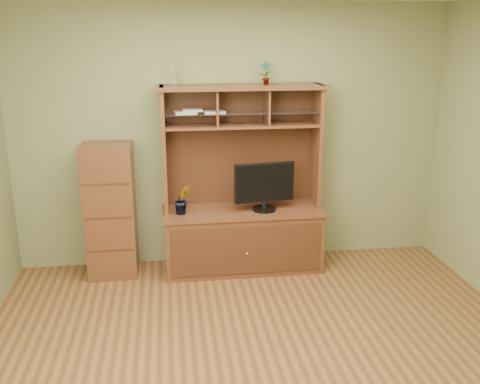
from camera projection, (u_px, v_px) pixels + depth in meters
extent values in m
cube|color=#533317|center=(265.00, 363.00, 4.05)|extent=(4.50, 4.00, 0.02)
cube|color=olive|center=(232.00, 137.00, 5.57)|extent=(4.50, 0.02, 2.70)
cube|color=olive|center=(381.00, 365.00, 1.75)|extent=(4.50, 0.02, 2.70)
cube|color=#482614|center=(243.00, 240.00, 5.58)|extent=(1.60, 0.55, 0.62)
cube|color=#3B1E10|center=(247.00, 250.00, 5.32)|extent=(1.50, 0.01, 0.50)
sphere|color=silver|center=(247.00, 254.00, 5.31)|extent=(0.02, 0.02, 0.02)
cube|color=#482614|center=(243.00, 211.00, 5.49)|extent=(1.64, 0.59, 0.03)
cube|color=#482614|center=(164.00, 150.00, 5.30)|extent=(0.04, 0.35, 1.25)
cube|color=#482614|center=(317.00, 145.00, 5.50)|extent=(0.04, 0.35, 1.25)
cube|color=#3B1E10|center=(239.00, 144.00, 5.56)|extent=(1.52, 0.02, 1.25)
cube|color=#482614|center=(242.00, 87.00, 5.23)|extent=(1.66, 0.40, 0.04)
cube|color=#482614|center=(242.00, 126.00, 5.34)|extent=(1.52, 0.32, 0.02)
cube|color=#482614|center=(216.00, 107.00, 5.25)|extent=(0.02, 0.31, 0.35)
cube|color=#482614|center=(267.00, 106.00, 5.32)|extent=(0.02, 0.31, 0.35)
cube|color=silver|center=(242.00, 113.00, 5.29)|extent=(1.50, 0.27, 0.01)
cylinder|color=black|center=(264.00, 209.00, 5.45)|extent=(0.24, 0.24, 0.02)
cylinder|color=black|center=(264.00, 204.00, 5.44)|extent=(0.05, 0.05, 0.08)
cube|color=black|center=(265.00, 183.00, 5.37)|extent=(0.62, 0.13, 0.40)
imported|color=#28551D|center=(182.00, 200.00, 5.31)|extent=(0.19, 0.17, 0.30)
imported|color=#396925|center=(266.00, 73.00, 5.22)|extent=(0.13, 0.09, 0.23)
cylinder|color=silver|center=(174.00, 81.00, 5.12)|extent=(0.05, 0.05, 0.10)
cylinder|color=#A98354|center=(173.00, 67.00, 5.08)|extent=(0.03, 0.03, 0.17)
cube|color=silver|center=(185.00, 112.00, 5.22)|extent=(0.23, 0.19, 0.02)
cube|color=silver|center=(193.00, 110.00, 5.23)|extent=(0.19, 0.15, 0.02)
cube|color=silver|center=(214.00, 112.00, 5.26)|extent=(0.22, 0.18, 0.02)
cube|color=#482614|center=(110.00, 211.00, 5.36)|extent=(0.48, 0.44, 1.35)
cube|color=#3B1E10|center=(111.00, 250.00, 5.25)|extent=(0.44, 0.01, 0.02)
cube|color=#3B1E10|center=(108.00, 218.00, 5.15)|extent=(0.44, 0.01, 0.01)
cube|color=#3B1E10|center=(106.00, 184.00, 5.05)|extent=(0.44, 0.01, 0.02)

